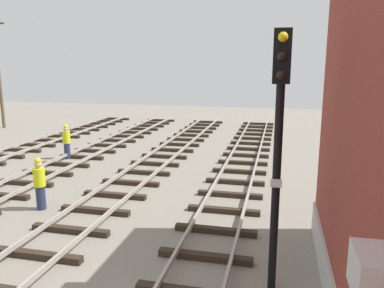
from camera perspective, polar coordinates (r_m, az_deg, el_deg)
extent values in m
cube|color=#2D2319|center=(10.41, 1.97, -16.49)|extent=(2.50, 0.24, 0.18)
cube|color=#2D2319|center=(11.86, 3.55, -12.77)|extent=(2.50, 0.24, 0.18)
cube|color=#2D2319|center=(13.37, 4.75, -9.86)|extent=(2.50, 0.24, 0.18)
cube|color=#2D2319|center=(14.90, 5.69, -7.55)|extent=(2.50, 0.24, 0.18)
cube|color=#2D2319|center=(16.45, 6.44, -5.66)|extent=(2.50, 0.24, 0.18)
cube|color=#2D2319|center=(18.03, 7.07, -4.11)|extent=(2.50, 0.24, 0.18)
cube|color=#2D2319|center=(19.61, 7.58, -2.80)|extent=(2.50, 0.24, 0.18)
cube|color=#2D2319|center=(21.21, 8.02, -1.69)|extent=(2.50, 0.24, 0.18)
cube|color=#2D2319|center=(22.81, 8.40, -0.74)|extent=(2.50, 0.24, 0.18)
cube|color=#2D2319|center=(24.42, 8.73, 0.09)|extent=(2.50, 0.24, 0.18)
cube|color=#2D2319|center=(26.04, 9.02, 0.82)|extent=(2.50, 0.24, 0.18)
cube|color=#2D2319|center=(27.66, 9.27, 1.46)|extent=(2.50, 0.24, 0.18)
cube|color=#2D2319|center=(29.28, 9.50, 2.03)|extent=(2.50, 0.24, 0.18)
cube|color=#2D2319|center=(30.91, 9.70, 2.54)|extent=(2.50, 0.24, 0.18)
cube|color=#2D2319|center=(32.54, 9.88, 3.00)|extent=(2.50, 0.24, 0.18)
cube|color=#2D2319|center=(11.23, -21.97, -15.17)|extent=(2.50, 0.24, 0.18)
cube|color=#2D2319|center=(12.43, -17.69, -12.15)|extent=(2.50, 0.24, 0.18)
cube|color=#2D2319|center=(13.72, -14.25, -9.62)|extent=(2.50, 0.24, 0.18)
cube|color=#2D2319|center=(15.06, -11.45, -7.51)|extent=(2.50, 0.24, 0.18)
cube|color=#2D2319|center=(16.46, -9.15, -5.74)|extent=(2.50, 0.24, 0.18)
cube|color=#2D2319|center=(17.89, -7.21, -4.24)|extent=(2.50, 0.24, 0.18)
cube|color=#2D2319|center=(19.34, -5.57, -2.96)|extent=(2.50, 0.24, 0.18)
cube|color=#2D2319|center=(20.82, -4.17, -1.86)|extent=(2.50, 0.24, 0.18)
cube|color=#2D2319|center=(22.32, -2.95, -0.91)|extent=(2.50, 0.24, 0.18)
cube|color=#2D2319|center=(23.83, -1.89, -0.07)|extent=(2.50, 0.24, 0.18)
cube|color=#2D2319|center=(25.35, -0.96, 0.66)|extent=(2.50, 0.24, 0.18)
cube|color=#2D2319|center=(26.88, -0.13, 1.32)|extent=(2.50, 0.24, 0.18)
cube|color=#2D2319|center=(28.42, 0.61, 1.90)|extent=(2.50, 0.24, 0.18)
cube|color=#2D2319|center=(29.96, 1.28, 2.42)|extent=(2.50, 0.24, 0.18)
cube|color=#2D2319|center=(31.51, 1.87, 2.89)|extent=(2.50, 0.24, 0.18)
cube|color=#2D2319|center=(33.07, 2.42, 3.31)|extent=(2.50, 0.24, 0.18)
cube|color=#2D2319|center=(16.51, -26.77, -6.85)|extent=(2.50, 0.24, 0.18)
cube|color=#2D2319|center=(17.66, -23.56, -5.38)|extent=(2.50, 0.24, 0.18)
cube|color=#2D2319|center=(18.88, -20.76, -4.07)|extent=(2.50, 0.24, 0.18)
cube|color=#2D2319|center=(20.14, -18.32, -2.92)|extent=(2.50, 0.24, 0.18)
cube|color=#2D2319|center=(21.44, -16.18, -1.90)|extent=(2.50, 0.24, 0.18)
cube|color=#2D2319|center=(22.77, -14.28, -1.00)|extent=(2.50, 0.24, 0.18)
cube|color=#2D2319|center=(24.14, -12.60, -0.20)|extent=(2.50, 0.24, 0.18)
cube|color=#2D2319|center=(25.52, -11.09, 0.52)|extent=(2.50, 0.24, 0.18)
cube|color=#2D2319|center=(26.92, -9.75, 1.16)|extent=(2.50, 0.24, 0.18)
cube|color=#2D2319|center=(28.34, -8.53, 1.74)|extent=(2.50, 0.24, 0.18)
cube|color=#2D2319|center=(29.77, -7.44, 2.26)|extent=(2.50, 0.24, 0.18)
cube|color=#2D2319|center=(31.22, -6.44, 2.73)|extent=(2.50, 0.24, 0.18)
cube|color=#2D2319|center=(32.68, -5.53, 3.16)|extent=(2.50, 0.24, 0.18)
cube|color=#2D2319|center=(34.14, -4.70, 3.55)|extent=(2.50, 0.24, 0.18)
cube|color=#2D2319|center=(23.29, -26.31, -1.60)|extent=(2.50, 0.24, 0.18)
cube|color=#2D2319|center=(24.41, -24.14, -0.83)|extent=(2.50, 0.24, 0.18)
cube|color=#2D2319|center=(25.58, -22.16, -0.13)|extent=(2.50, 0.24, 0.18)
cube|color=#2D2319|center=(26.77, -20.36, 0.52)|extent=(2.50, 0.24, 0.18)
cube|color=#2D2319|center=(27.99, -18.72, 1.10)|extent=(2.50, 0.24, 0.18)
cube|color=#2D2319|center=(29.23, -17.21, 1.64)|extent=(2.50, 0.24, 0.18)
cube|color=#2D2319|center=(30.49, -15.82, 2.13)|extent=(2.50, 0.24, 0.18)
cube|color=#2D2319|center=(31.78, -14.55, 2.58)|extent=(2.50, 0.24, 0.18)
cube|color=#2D2319|center=(33.08, -13.38, 3.00)|extent=(2.50, 0.24, 0.18)
cube|color=#2D2319|center=(34.39, -12.29, 3.38)|extent=(2.50, 0.24, 0.18)
cube|color=#2D2319|center=(35.72, -11.28, 3.73)|extent=(2.50, 0.24, 0.18)
cylinder|color=black|center=(8.54, 12.41, -6.97)|extent=(0.18, 0.18, 4.64)
cube|color=black|center=(8.10, 13.33, 12.63)|extent=(0.36, 0.24, 1.10)
sphere|color=yellow|center=(7.93, 13.46, 15.30)|extent=(0.20, 0.20, 0.20)
sphere|color=black|center=(7.92, 13.33, 12.66)|extent=(0.20, 0.20, 0.20)
sphere|color=black|center=(7.92, 13.20, 10.00)|extent=(0.20, 0.20, 0.20)
cube|color=white|center=(8.34, 12.46, -5.76)|extent=(0.24, 0.03, 0.18)
cube|color=silver|center=(4.18, 26.02, -17.11)|extent=(0.44, 0.60, 0.44)
cylinder|color=#262D4C|center=(14.54, -21.65, -7.46)|extent=(0.32, 0.32, 0.85)
cylinder|color=yellow|center=(14.32, -21.88, -4.62)|extent=(0.40, 0.40, 0.65)
sphere|color=tan|center=(14.21, -22.02, -2.90)|extent=(0.24, 0.24, 0.24)
sphere|color=yellow|center=(14.17, -22.07, -2.35)|extent=(0.22, 0.22, 0.22)
cylinder|color=#262D4C|center=(21.63, -18.15, -1.00)|extent=(0.32, 0.32, 0.85)
cylinder|color=yellow|center=(21.48, -18.28, 0.95)|extent=(0.40, 0.40, 0.65)
sphere|color=tan|center=(21.41, -18.36, 2.12)|extent=(0.24, 0.24, 0.24)
sphere|color=yellow|center=(21.39, -18.38, 2.49)|extent=(0.22, 0.22, 0.22)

